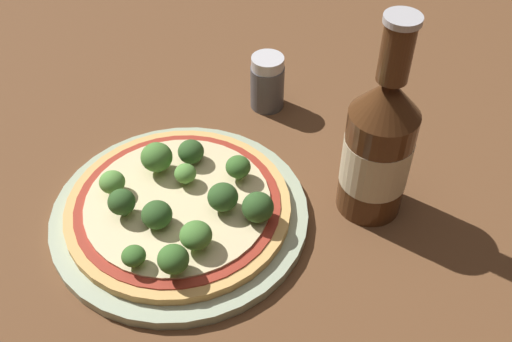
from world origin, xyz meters
The scene contains 17 objects.
ground_plane centered at (0.00, 0.00, 0.00)m, with size 3.00×3.00×0.00m, color brown.
plate centered at (0.01, 0.01, 0.01)m, with size 0.27×0.27×0.01m.
pizza centered at (0.01, 0.01, 0.02)m, with size 0.23×0.23×0.01m.
broccoli_floret_0 centered at (-0.01, -0.08, 0.04)m, with size 0.02×0.02×0.02m.
broccoli_floret_1 centered at (-0.05, 0.02, 0.04)m, with size 0.03×0.03×0.03m.
broccoli_floret_2 centered at (0.03, -0.08, 0.04)m, with size 0.03×0.03×0.03m.
broccoli_floret_3 centered at (0.10, -0.01, 0.04)m, with size 0.03×0.03×0.03m.
broccoli_floret_4 centered at (0.07, 0.04, 0.04)m, with size 0.03×0.03×0.03m.
broccoli_floret_5 centered at (0.02, 0.07, 0.04)m, with size 0.03×0.03×0.03m.
broccoli_floret_6 centered at (-0.04, -0.01, 0.04)m, with size 0.03×0.03×0.03m.
broccoli_floret_7 centered at (-0.01, 0.05, 0.05)m, with size 0.03×0.03×0.03m.
broccoli_floret_8 centered at (0.00, -0.03, 0.04)m, with size 0.03×0.03×0.03m.
broccoli_floret_9 centered at (0.06, 0.00, 0.04)m, with size 0.03×0.03×0.03m.
broccoli_floret_10 centered at (0.02, 0.03, 0.04)m, with size 0.02×0.02×0.02m.
broccoli_floret_11 centered at (0.04, -0.05, 0.04)m, with size 0.03×0.03×0.03m.
beer_bottle centered at (0.21, 0.04, 0.08)m, with size 0.07×0.07×0.23m.
pepper_shaker centered at (0.09, 0.21, 0.04)m, with size 0.04×0.04×0.07m.
Camera 1 is at (0.12, -0.40, 0.48)m, focal length 42.00 mm.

